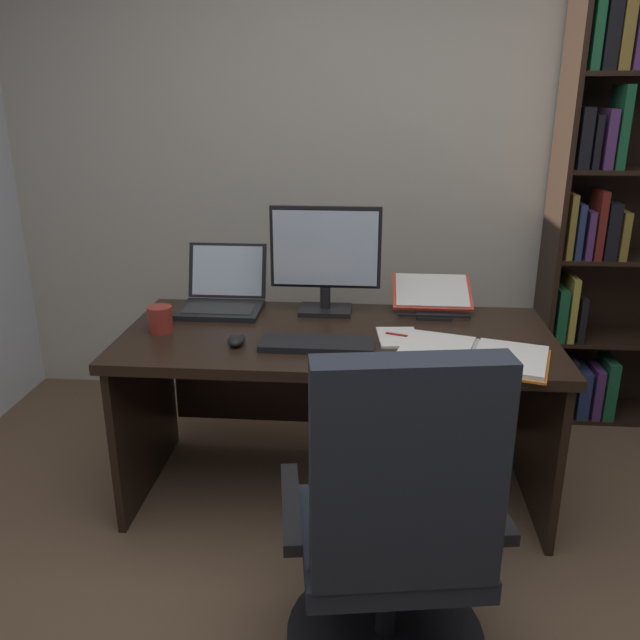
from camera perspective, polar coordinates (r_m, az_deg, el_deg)
wall_back at (r=3.45m, az=6.44°, el=15.87°), size 4.61×0.12×2.81m
desk at (r=2.68m, az=1.58°, el=-4.40°), size 1.67×0.77×0.71m
bookshelf at (r=3.46m, az=24.81°, el=8.22°), size 0.83×0.32×2.11m
office_chair at (r=1.89m, az=6.57°, el=-18.95°), size 0.66×0.60×1.03m
monitor at (r=2.72m, az=0.48°, el=5.26°), size 0.46×0.16×0.45m
laptop at (r=2.85m, az=-8.54°, el=2.06°), size 0.35×0.34×0.26m
keyboard at (r=2.39m, az=-0.27°, el=-2.15°), size 0.42×0.15×0.02m
computer_mouse at (r=2.43m, az=-7.33°, el=-1.75°), size 0.06×0.10×0.04m
reading_stand_with_book at (r=2.84m, az=9.79°, el=2.20°), size 0.34×0.30×0.13m
open_binder at (r=2.37m, az=13.21°, el=-2.95°), size 0.59×0.44×0.02m
notepad at (r=2.50m, az=6.86°, el=-1.52°), size 0.17×0.22×0.01m
pen at (r=2.50m, az=7.33°, el=-1.34°), size 0.14×0.05×0.01m
coffee_mug at (r=2.62m, az=-13.84°, el=0.08°), size 0.10×0.10×0.10m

